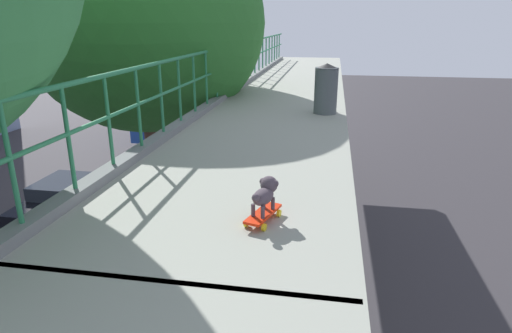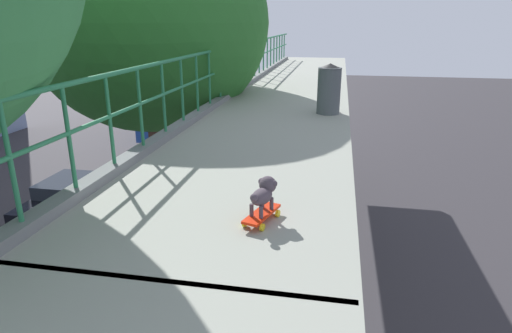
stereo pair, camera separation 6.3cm
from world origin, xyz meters
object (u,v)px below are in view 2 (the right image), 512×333
at_px(car_black_sixth, 65,197).
at_px(car_yellow_cab_seventh, 182,178).
at_px(litter_bin, 329,88).
at_px(city_bus, 184,102).
at_px(toy_skateboard, 262,214).
at_px(small_dog, 264,192).
at_px(car_silver_fifth, 105,251).

xyz_separation_m(car_black_sixth, car_yellow_cab_seventh, (3.87, 2.73, 0.10)).
relative_size(car_yellow_cab_seventh, litter_bin, 4.64).
height_order(city_bus, toy_skateboard, toy_skateboard).
relative_size(toy_skateboard, small_dog, 1.28).
relative_size(car_silver_fifth, city_bus, 0.41).
distance_m(car_black_sixth, small_dog, 15.23).
relative_size(car_yellow_cab_seventh, city_bus, 0.43).
xyz_separation_m(car_black_sixth, litter_bin, (10.17, -5.58, 5.36)).
distance_m(car_black_sixth, toy_skateboard, 15.18).
height_order(small_dog, litter_bin, litter_bin).
bearing_deg(litter_bin, city_bus, 117.34).
bearing_deg(city_bus, small_dog, -68.30).
bearing_deg(toy_skateboard, car_black_sixth, 132.72).
xyz_separation_m(car_yellow_cab_seventh, small_dog, (5.88, -13.24, 5.05)).
bearing_deg(litter_bin, toy_skateboard, -94.98).
distance_m(car_silver_fifth, car_black_sixth, 5.14).
bearing_deg(small_dog, city_bus, 111.70).
xyz_separation_m(city_bus, toy_skateboard, (9.89, -24.92, 3.68)).
xyz_separation_m(city_bus, litter_bin, (10.32, -19.96, 4.10)).
bearing_deg(car_yellow_cab_seventh, toy_skateboard, -66.16).
bearing_deg(city_bus, toy_skateboard, -68.36).
bearing_deg(small_dog, car_silver_fifth, 131.09).
distance_m(car_black_sixth, litter_bin, 12.78).
xyz_separation_m(car_black_sixth, city_bus, (-0.15, 14.38, 1.26)).
bearing_deg(small_dog, toy_skateboard, -107.32).
height_order(car_yellow_cab_seventh, litter_bin, litter_bin).
distance_m(city_bus, litter_bin, 22.84).
relative_size(car_silver_fifth, car_yellow_cab_seventh, 0.95).
relative_size(small_dog, litter_bin, 0.42).
xyz_separation_m(car_silver_fifth, car_yellow_cab_seventh, (0.17, 6.30, 0.11)).
bearing_deg(litter_bin, car_black_sixth, 151.23).
xyz_separation_m(car_silver_fifth, city_bus, (-3.85, 17.95, 1.27)).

